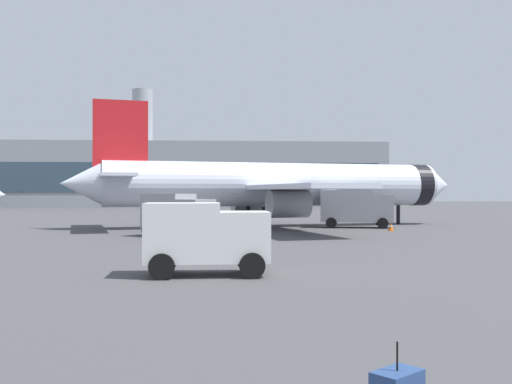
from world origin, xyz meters
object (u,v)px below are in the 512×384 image
object	(u,v)px
fuel_truck	(356,207)
safety_cone_far	(391,227)
service_truck	(177,213)
cargo_van	(205,235)
safety_cone_near	(174,232)
airplane_at_gate	(275,185)

from	to	relation	value
fuel_truck	safety_cone_far	world-z (taller)	fuel_truck
service_truck	cargo_van	world-z (taller)	service_truck
safety_cone_near	fuel_truck	bearing A→B (deg)	34.11
fuel_truck	cargo_van	size ratio (longest dim) A/B	1.44
service_truck	cargo_van	xyz separation A→B (m)	(2.28, -18.68, -0.16)
service_truck	safety_cone_far	world-z (taller)	service_truck
service_truck	fuel_truck	bearing A→B (deg)	33.81
fuel_truck	service_truck	bearing A→B (deg)	-146.19
fuel_truck	safety_cone_near	bearing A→B (deg)	-145.89
fuel_truck	safety_cone_far	size ratio (longest dim) A/B	10.38
safety_cone_near	safety_cone_far	size ratio (longest dim) A/B	1.21
safety_cone_far	airplane_at_gate	bearing A→B (deg)	142.88
airplane_at_gate	cargo_van	distance (m)	31.08
fuel_truck	safety_cone_near	world-z (taller)	fuel_truck
service_truck	fuel_truck	xyz separation A→B (m)	(14.41, 9.65, 0.16)
airplane_at_gate	safety_cone_near	xyz separation A→B (m)	(-7.90, -12.05, -3.29)
cargo_van	safety_cone_near	world-z (taller)	cargo_van
airplane_at_gate	safety_cone_far	xyz separation A→B (m)	(8.47, -6.41, -3.35)
airplane_at_gate	safety_cone_near	size ratio (longest dim) A/B	47.71
cargo_van	safety_cone_far	xyz separation A→B (m)	(13.94, 24.10, -1.15)
airplane_at_gate	fuel_truck	xyz separation A→B (m)	(6.67, -2.18, -1.88)
airplane_at_gate	fuel_truck	distance (m)	7.26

